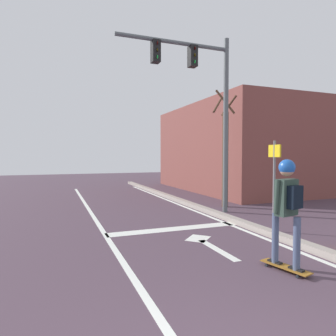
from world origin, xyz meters
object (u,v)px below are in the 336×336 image
object	(u,v)px
skater	(287,198)
skateboard	(285,267)
traffic_signal_mast	(202,90)
roadside_tree	(225,154)
street_sign_post	(274,172)

from	to	relation	value
skater	skateboard	bearing A→B (deg)	103.00
skateboard	skater	distance (m)	1.12
traffic_signal_mast	roadside_tree	bearing A→B (deg)	31.98
skateboard	roadside_tree	bearing A→B (deg)	67.42
skateboard	roadside_tree	xyz separation A→B (m)	(2.31, 5.56, 1.84)
skateboard	roadside_tree	size ratio (longest dim) A/B	0.20
skater	street_sign_post	xyz separation A→B (m)	(1.54, 2.10, 0.27)
skateboard	roadside_tree	world-z (taller)	roadside_tree
skater	roadside_tree	size ratio (longest dim) A/B	0.41
skater	street_sign_post	size ratio (longest dim) A/B	0.78
skater	traffic_signal_mast	bearing A→B (deg)	79.29
skater	traffic_signal_mast	xyz separation A→B (m)	(0.89, 4.69, 2.73)
skater	roadside_tree	distance (m)	6.08
skateboard	traffic_signal_mast	world-z (taller)	traffic_signal_mast
skateboard	traffic_signal_mast	size ratio (longest dim) A/B	0.15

